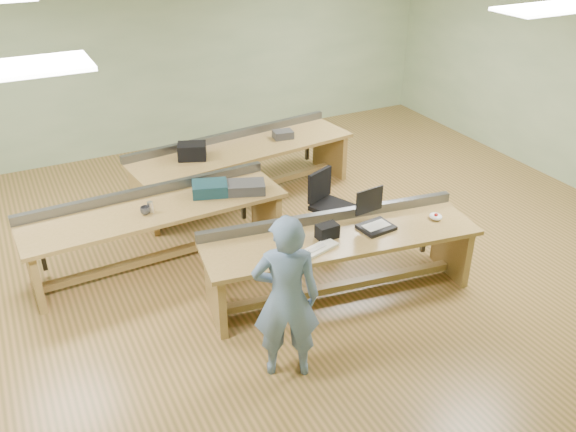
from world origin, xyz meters
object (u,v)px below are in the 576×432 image
at_px(camera_bag, 327,231).
at_px(parts_bin_teal, 210,189).
at_px(drinks_can, 150,207).
at_px(task_chair, 329,216).
at_px(parts_bin_grey, 246,187).
at_px(workbench_mid, 156,221).
at_px(mug, 145,210).
at_px(laptop_base, 376,227).
at_px(workbench_back, 242,159).
at_px(workbench_front, 340,249).
at_px(person, 286,298).

height_order(camera_bag, parts_bin_teal, camera_bag).
bearing_deg(parts_bin_teal, drinks_can, -170.96).
distance_m(task_chair, parts_bin_grey, 1.14).
xyz_separation_m(workbench_mid, mug, (-0.14, -0.13, 0.24)).
bearing_deg(drinks_can, workbench_mid, 54.45).
bearing_deg(parts_bin_grey, workbench_mid, 173.45).
bearing_deg(mug, parts_bin_teal, 10.22).
bearing_deg(laptop_base, task_chair, 79.79).
relative_size(camera_bag, task_chair, 0.25).
height_order(task_chair, parts_bin_teal, task_chair).
bearing_deg(mug, laptop_base, -34.17).
xyz_separation_m(workbench_back, parts_bin_grey, (-0.52, -1.35, 0.25)).
height_order(workbench_back, task_chair, task_chair).
bearing_deg(parts_bin_grey, mug, -179.77).
relative_size(workbench_mid, parts_bin_teal, 7.40).
relative_size(parts_bin_teal, parts_bin_grey, 0.90).
xyz_separation_m(laptop_base, camera_bag, (-0.57, 0.08, 0.06)).
xyz_separation_m(workbench_back, laptop_base, (0.39, -2.80, 0.20)).
relative_size(workbench_mid, parts_bin_grey, 6.69).
xyz_separation_m(workbench_back, drinks_can, (-1.68, -1.32, 0.25)).
xyz_separation_m(workbench_front, laptop_base, (0.40, -0.07, 0.21)).
xyz_separation_m(task_chair, parts_bin_grey, (-0.99, 0.32, 0.48)).
distance_m(workbench_front, mug, 2.22).
bearing_deg(task_chair, workbench_front, -137.48).
relative_size(person, task_chair, 1.81).
height_order(workbench_back, laptop_base, workbench_back).
bearing_deg(laptop_base, workbench_front, 163.76).
height_order(laptop_base, drinks_can, drinks_can).
bearing_deg(laptop_base, parts_bin_grey, 115.81).
bearing_deg(parts_bin_grey, task_chair, -18.00).
bearing_deg(mug, drinks_can, 23.07).
bearing_deg(workbench_back, camera_bag, -100.77).
xyz_separation_m(parts_bin_teal, drinks_can, (-0.76, -0.12, -0.01)).
distance_m(mug, drinks_can, 0.07).
bearing_deg(parts_bin_teal, workbench_mid, -178.45).
relative_size(camera_bag, drinks_can, 1.84).
height_order(workbench_front, parts_bin_grey, parts_bin_grey).
bearing_deg(drinks_can, person, -75.24).
bearing_deg(parts_bin_grey, workbench_back, 68.94).
bearing_deg(task_chair, drinks_can, 148.06).
height_order(workbench_front, laptop_base, workbench_front).
bearing_deg(parts_bin_grey, drinks_can, 178.86).
bearing_deg(mug, workbench_mid, 43.16).
bearing_deg(camera_bag, person, -139.46).
bearing_deg(workbench_mid, task_chair, -14.51).
bearing_deg(workbench_mid, mug, -139.24).
bearing_deg(workbench_front, person, -133.55).
height_order(workbench_front, person, person).
bearing_deg(parts_bin_teal, laptop_base, -50.67).
bearing_deg(drinks_can, mug, -156.93).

